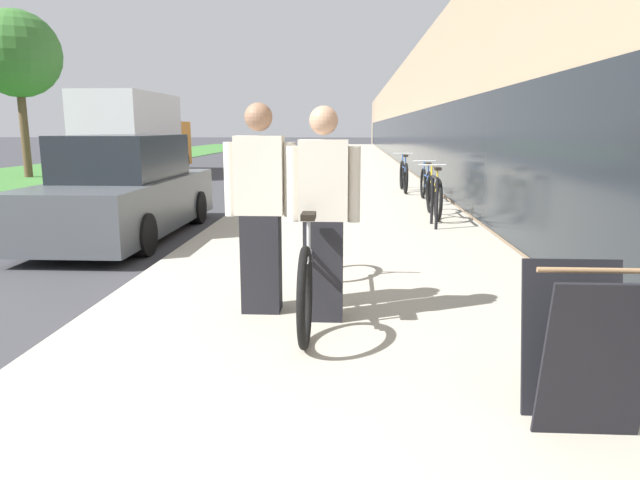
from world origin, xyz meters
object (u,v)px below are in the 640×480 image
at_px(sandwich_board_sign, 584,348).
at_px(street_tree_far, 17,54).
at_px(cruiser_bike_farthest, 404,176).
at_px(person_bystander, 260,210).
at_px(cruiser_bike_middle, 426,184).
at_px(moving_truck, 136,135).
at_px(parked_sedan_curbside, 126,192).
at_px(cruiser_bike_nearest, 434,196).
at_px(tandem_bicycle, 314,262).
at_px(person_rider, 323,215).
at_px(bike_rack_hoop, 435,196).

distance_m(sandwich_board_sign, street_tree_far, 21.56).
bearing_deg(cruiser_bike_farthest, person_bystander, -102.04).
bearing_deg(person_bystander, cruiser_bike_middle, 73.02).
xyz_separation_m(cruiser_bike_middle, moving_truck, (-9.74, 8.22, 1.01)).
xyz_separation_m(sandwich_board_sign, parked_sedan_curbside, (-4.91, 5.99, 0.16)).
height_order(person_bystander, cruiser_bike_nearest, person_bystander).
xyz_separation_m(tandem_bicycle, cruiser_bike_nearest, (1.86, 5.51, -0.01)).
relative_size(tandem_bicycle, cruiser_bike_middle, 1.68).
relative_size(person_rider, sandwich_board_sign, 2.00).
xyz_separation_m(tandem_bicycle, person_rider, (0.10, -0.37, 0.49)).
distance_m(tandem_bicycle, cruiser_bike_middle, 8.16).
bearing_deg(tandem_bicycle, person_rider, -74.14).
distance_m(person_bystander, cruiser_bike_farthest, 10.32).
relative_size(cruiser_bike_nearest, street_tree_far, 0.31).
xyz_separation_m(person_rider, cruiser_bike_middle, (1.91, 8.27, -0.53)).
relative_size(cruiser_bike_middle, parked_sedan_curbside, 0.37).
bearing_deg(moving_truck, tandem_bicycle, -64.40).
bearing_deg(cruiser_bike_farthest, tandem_bicycle, -99.70).
xyz_separation_m(person_rider, sandwich_board_sign, (1.50, -1.73, -0.45)).
bearing_deg(cruiser_bike_nearest, street_tree_far, 144.65).
bearing_deg(moving_truck, cruiser_bike_middle, -40.17).
xyz_separation_m(cruiser_bike_nearest, cruiser_bike_middle, (0.15, 2.39, -0.02)).
bearing_deg(street_tree_far, cruiser_bike_middle, -27.52).
relative_size(tandem_bicycle, moving_truck, 0.43).
bearing_deg(person_rider, cruiser_bike_middle, 77.01).
relative_size(sandwich_board_sign, parked_sedan_curbside, 0.19).
distance_m(bike_rack_hoop, cruiser_bike_middle, 3.48).
relative_size(tandem_bicycle, sandwich_board_sign, 3.18).
relative_size(person_bystander, sandwich_board_sign, 2.04).
height_order(cruiser_bike_middle, parked_sedan_curbside, parked_sedan_curbside).
height_order(tandem_bicycle, street_tree_far, street_tree_far).
xyz_separation_m(cruiser_bike_farthest, moving_truck, (-9.42, 6.23, 0.97)).
height_order(person_rider, parked_sedan_curbside, person_rider).
height_order(person_bystander, parked_sedan_curbside, person_bystander).
xyz_separation_m(person_bystander, street_tree_far, (-10.79, 15.00, 3.20)).
distance_m(cruiser_bike_farthest, moving_truck, 11.34).
xyz_separation_m(cruiser_bike_farthest, street_tree_far, (-12.94, 4.92, 3.72)).
height_order(cruiser_bike_nearest, street_tree_far, street_tree_far).
bearing_deg(street_tree_far, cruiser_bike_nearest, -35.35).
height_order(cruiser_bike_nearest, parked_sedan_curbside, parked_sedan_curbside).
bearing_deg(cruiser_bike_middle, cruiser_bike_nearest, -93.59).
relative_size(cruiser_bike_nearest, cruiser_bike_farthest, 0.94).
bearing_deg(cruiser_bike_nearest, tandem_bicycle, -108.65).
bearing_deg(bike_rack_hoop, cruiser_bike_middle, 85.17).
xyz_separation_m(tandem_bicycle, cruiser_bike_middle, (2.01, 7.91, -0.03)).
bearing_deg(cruiser_bike_middle, person_bystander, -106.98).
xyz_separation_m(person_rider, cruiser_bike_farthest, (1.59, 10.26, -0.50)).
distance_m(person_bystander, sandwich_board_sign, 2.85).
relative_size(tandem_bicycle, bike_rack_hoop, 3.39).
xyz_separation_m(person_bystander, cruiser_bike_farthest, (2.15, 10.08, -0.51)).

